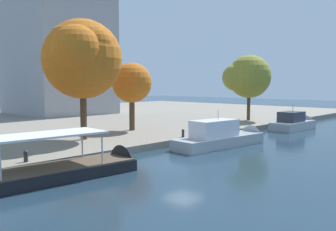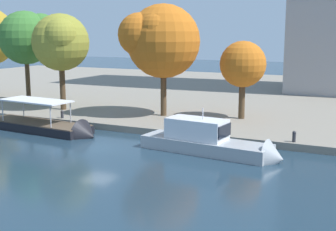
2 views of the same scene
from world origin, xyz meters
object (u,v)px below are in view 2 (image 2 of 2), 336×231
Objects in this scene: tree_2 at (61,41)px; mooring_bollard_2 at (211,129)px; mooring_bollard_1 at (62,114)px; tree_3 at (159,39)px; tree_1 at (242,64)px; tour_boat_1 at (46,129)px; motor_yacht_2 at (212,144)px; mooring_bollard_0 at (294,136)px; tree_4 at (29,37)px.

mooring_bollard_2 is at bearing -12.62° from tree_2.
mooring_bollard_1 is 0.07× the size of tree_3.
tree_2 reaches higher than tree_1.
tour_boat_1 is 11.27m from tree_2.
tour_boat_1 is 13.68m from tree_3.
tour_boat_1 is at bearing -176.36° from motor_yacht_2.
tree_2 is at bearing -173.26° from tree_3.
mooring_bollard_1 is 15.58m from mooring_bollard_2.
tree_3 is (8.01, 5.23, 7.14)m from mooring_bollard_1.
tree_4 is (-31.51, 6.10, 7.25)m from mooring_bollard_0.
mooring_bollard_0 is 0.12× the size of tree_1.
motor_yacht_2 is 1.09× the size of tree_2.
mooring_bollard_0 is 0.08× the size of tree_3.
tree_2 is at bearing 167.38° from mooring_bollard_2.
tour_boat_1 is 15.03m from mooring_bollard_2.
mooring_bollard_0 is at bearing 0.91° from mooring_bollard_2.
tree_4 is at bearing 169.04° from mooring_bollard_0.
tree_3 is at bearing -163.64° from tree_1.
tree_4 is at bearing -176.57° from tree_1.
motor_yacht_2 is 6.47m from mooring_bollard_0.
tree_4 is (-26.29, 9.91, 7.59)m from motor_yacht_2.
mooring_bollard_2 is at bearing -90.63° from tree_1.
tree_1 reaches higher than mooring_bollard_1.
tree_2 is (-25.25, 4.05, 6.84)m from mooring_bollard_0.
mooring_bollard_2 is at bearing -0.83° from mooring_bollard_1.
tree_3 is (-14.26, 5.35, 7.10)m from mooring_bollard_0.
mooring_bollard_1 is at bearing 179.70° from mooring_bollard_0.
tree_1 is at bearing 89.37° from mooring_bollard_2.
tour_boat_1 is 3.59m from mooring_bollard_1.
tree_4 is (-6.26, 2.05, 0.40)m from tree_2.
tree_2 is (-20.04, 7.86, 7.19)m from motor_yacht_2.
tree_1 is at bearing 3.43° from tree_4.
mooring_bollard_1 is 0.07× the size of tree_4.
mooring_bollard_1 is at bearing -154.48° from tree_1.
tour_boat_1 is at bearing -129.47° from tree_3.
mooring_bollard_0 is 32.91m from tree_4.
tree_2 reaches higher than mooring_bollard_1.
tree_1 is (-6.60, 7.60, 4.79)m from mooring_bollard_0.
mooring_bollard_1 is 0.08× the size of tree_2.
tree_3 is (-9.04, 9.16, 7.44)m from motor_yacht_2.
mooring_bollard_0 is at bearing -9.11° from tree_2.
tree_2 is (-2.99, 3.93, 6.89)m from mooring_bollard_1.
mooring_bollard_2 is 20.23m from tree_2.
tree_1 is 0.68× the size of tree_3.
mooring_bollard_2 is at bearing -179.09° from mooring_bollard_0.
mooring_bollard_2 is at bearing -14.04° from tree_4.
tree_4 reaches higher than motor_yacht_2.
mooring_bollard_1 is at bearing -32.91° from tree_4.
tour_boat_1 is 21.63m from mooring_bollard_0.
tree_4 is at bearing 164.87° from motor_yacht_2.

